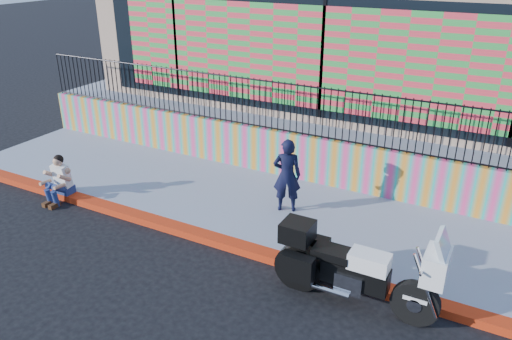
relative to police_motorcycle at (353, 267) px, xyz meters
The scene contains 10 objects.
ground 2.57m from the police_motorcycle, 168.94° to the left, with size 90.00×90.00×0.00m, color black.
red_curb 2.55m from the police_motorcycle, 168.94° to the left, with size 16.00×0.30×0.15m, color red.
sidewalk 3.28m from the police_motorcycle, 138.80° to the left, with size 16.00×3.00×0.15m, color #888FA4.
mural_wall 4.45m from the police_motorcycle, 123.09° to the left, with size 16.00×0.20×1.10m, color #EB3D82.
metal_fence 4.60m from the police_motorcycle, 123.09° to the left, with size 15.80×0.04×1.20m, color black, non-canonical shape.
elevated_platform 9.15m from the police_motorcycle, 105.38° to the left, with size 16.00×10.00×1.25m, color #888FA4.
storefront_building 9.30m from the police_motorcycle, 105.75° to the left, with size 14.00×8.06×4.00m.
police_motorcycle is the anchor object (origin of this frame).
police_officer 3.00m from the police_motorcycle, 135.09° to the left, with size 0.58×0.38×1.58m, color black.
seated_man 6.87m from the police_motorcycle, behind, with size 0.54×0.71×1.06m.
Camera 1 is at (4.17, -6.88, 5.19)m, focal length 35.00 mm.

